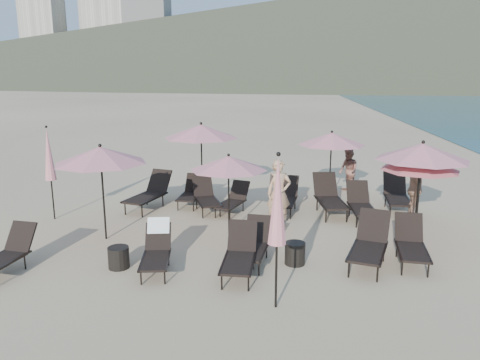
# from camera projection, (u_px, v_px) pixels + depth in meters

# --- Properties ---
(ground) EXTENTS (800.00, 800.00, 0.00)m
(ground) POSITION_uv_depth(u_px,v_px,m) (280.00, 269.00, 9.87)
(ground) COLOR #D6BA8C
(ground) RESTS_ON ground
(volcanic_headland) EXTENTS (690.00, 690.00, 55.00)m
(volcanic_headland) POSITION_uv_depth(u_px,v_px,m) (395.00, 34.00, 291.75)
(volcanic_headland) COLOR brown
(volcanic_headland) RESTS_ON ground
(hotel_skyline) EXTENTS (109.00, 82.00, 55.00)m
(hotel_skyline) POSITION_uv_depth(u_px,v_px,m) (121.00, 35.00, 274.98)
(hotel_skyline) COLOR beige
(hotel_skyline) RESTS_ON ground
(lounger_0) EXTENTS (0.83, 1.64, 0.90)m
(lounger_0) POSITION_uv_depth(u_px,v_px,m) (5.00, 254.00, 9.62)
(lounger_0) COLOR black
(lounger_0) RESTS_ON ground
(lounger_1) EXTENTS (0.77, 1.58, 0.95)m
(lounger_1) POSITION_uv_depth(u_px,v_px,m) (157.00, 248.00, 9.83)
(lounger_1) COLOR black
(lounger_1) RESTS_ON ground
(lounger_2) EXTENTS (0.68, 1.66, 0.94)m
(lounger_2) POSITION_uv_depth(u_px,v_px,m) (240.00, 254.00, 9.57)
(lounger_2) COLOR black
(lounger_2) RESTS_ON ground
(lounger_3) EXTENTS (0.78, 1.58, 0.87)m
(lounger_3) POSITION_uv_depth(u_px,v_px,m) (254.00, 244.00, 10.21)
(lounger_3) COLOR black
(lounger_3) RESTS_ON ground
(lounger_4) EXTENTS (1.20, 1.92, 1.03)m
(lounger_4) POSITION_uv_depth(u_px,v_px,m) (370.00, 243.00, 10.03)
(lounger_4) COLOR black
(lounger_4) RESTS_ON ground
(lounger_5) EXTENTS (0.82, 1.68, 0.93)m
(lounger_5) POSITION_uv_depth(u_px,v_px,m) (411.00, 243.00, 10.15)
(lounger_5) COLOR black
(lounger_5) RESTS_ON ground
(lounger_6) EXTENTS (1.21, 1.96, 1.06)m
(lounger_6) POSITION_uv_depth(u_px,v_px,m) (149.00, 192.00, 14.17)
(lounger_6) COLOR black
(lounger_6) RESTS_ON ground
(lounger_7) EXTENTS (0.67, 1.55, 0.87)m
(lounger_7) POSITION_uv_depth(u_px,v_px,m) (191.00, 192.00, 14.57)
(lounger_7) COLOR black
(lounger_7) RESTS_ON ground
(lounger_8) EXTENTS (1.12, 1.72, 0.92)m
(lounger_8) POSITION_uv_depth(u_px,v_px,m) (206.00, 196.00, 13.96)
(lounger_8) COLOR black
(lounger_8) RESTS_ON ground
(lounger_9) EXTENTS (0.87, 1.72, 0.95)m
(lounger_9) POSITION_uv_depth(u_px,v_px,m) (285.00, 196.00, 13.89)
(lounger_9) COLOR black
(lounger_9) RESTS_ON ground
(lounger_10) EXTENTS (0.69, 1.69, 0.96)m
(lounger_10) POSITION_uv_depth(u_px,v_px,m) (361.00, 203.00, 13.15)
(lounger_10) COLOR black
(lounger_10) RESTS_ON ground
(lounger_11) EXTENTS (0.83, 1.83, 1.02)m
(lounger_11) POSITION_uv_depth(u_px,v_px,m) (397.00, 194.00, 14.01)
(lounger_11) COLOR black
(lounger_11) RESTS_ON ground
(lounger_12) EXTENTS (1.02, 1.57, 0.84)m
(lounger_12) POSITION_uv_depth(u_px,v_px,m) (233.00, 200.00, 13.74)
(lounger_12) COLOR black
(lounger_12) RESTS_ON ground
(lounger_13) EXTENTS (0.95, 1.93, 1.07)m
(lounger_13) POSITION_uv_depth(u_px,v_px,m) (329.00, 197.00, 13.66)
(lounger_13) COLOR black
(lounger_13) RESTS_ON ground
(umbrella_open_0) EXTENTS (2.23, 2.23, 2.40)m
(umbrella_open_0) POSITION_uv_depth(u_px,v_px,m) (101.00, 155.00, 11.19)
(umbrella_open_0) COLOR black
(umbrella_open_0) RESTS_ON ground
(umbrella_open_1) EXTENTS (1.95, 1.95, 2.09)m
(umbrella_open_1) POSITION_uv_depth(u_px,v_px,m) (229.00, 163.00, 11.61)
(umbrella_open_1) COLOR black
(umbrella_open_1) RESTS_ON ground
(umbrella_open_2) EXTENTS (2.28, 2.28, 2.45)m
(umbrella_open_2) POSITION_uv_depth(u_px,v_px,m) (422.00, 152.00, 11.35)
(umbrella_open_2) COLOR black
(umbrella_open_2) RESTS_ON ground
(umbrella_open_3) EXTENTS (2.35, 2.35, 2.53)m
(umbrella_open_3) POSITION_uv_depth(u_px,v_px,m) (201.00, 131.00, 14.65)
(umbrella_open_3) COLOR black
(umbrella_open_3) RESTS_ON ground
(umbrella_open_4) EXTENTS (2.12, 2.12, 2.29)m
(umbrella_open_4) POSITION_uv_depth(u_px,v_px,m) (332.00, 139.00, 14.55)
(umbrella_open_4) COLOR black
(umbrella_open_4) RESTS_ON ground
(umbrella_open_5) EXTENTS (1.95, 1.95, 2.10)m
(umbrella_open_5) POSITION_uv_depth(u_px,v_px,m) (420.00, 163.00, 11.56)
(umbrella_open_5) COLOR black
(umbrella_open_5) RESTS_ON ground
(umbrella_closed_0) EXTENTS (0.33, 0.33, 2.79)m
(umbrella_closed_0) POSITION_uv_depth(u_px,v_px,m) (278.00, 202.00, 7.86)
(umbrella_closed_0) COLOR black
(umbrella_closed_0) RESTS_ON ground
(umbrella_closed_1) EXTENTS (0.31, 0.31, 2.65)m
(umbrella_closed_1) POSITION_uv_depth(u_px,v_px,m) (49.00, 155.00, 12.82)
(umbrella_closed_1) COLOR black
(umbrella_closed_1) RESTS_ON ground
(side_table_0) EXTENTS (0.45, 0.45, 0.46)m
(side_table_0) POSITION_uv_depth(u_px,v_px,m) (119.00, 257.00, 9.90)
(side_table_0) COLOR black
(side_table_0) RESTS_ON ground
(side_table_1) EXTENTS (0.44, 0.44, 0.49)m
(side_table_1) POSITION_uv_depth(u_px,v_px,m) (295.00, 253.00, 10.10)
(side_table_1) COLOR black
(side_table_1) RESTS_ON ground
(beachgoer_a) EXTENTS (0.74, 0.57, 1.82)m
(beachgoer_a) POSITION_uv_depth(u_px,v_px,m) (279.00, 193.00, 12.45)
(beachgoer_a) COLOR tan
(beachgoer_a) RESTS_ON ground
(beachgoer_b) EXTENTS (0.78, 0.88, 1.53)m
(beachgoer_b) POSITION_uv_depth(u_px,v_px,m) (348.00, 171.00, 15.93)
(beachgoer_b) COLOR #955F4D
(beachgoer_b) RESTS_ON ground
(beachgoer_c) EXTENTS (0.50, 1.06, 1.76)m
(beachgoer_c) POSITION_uv_depth(u_px,v_px,m) (415.00, 189.00, 12.98)
(beachgoer_c) COLOR tan
(beachgoer_c) RESTS_ON ground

